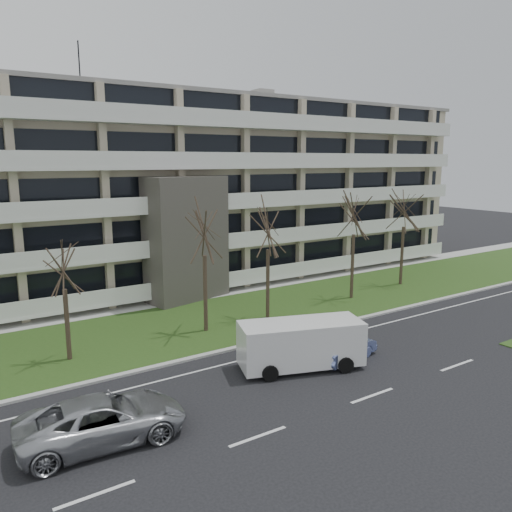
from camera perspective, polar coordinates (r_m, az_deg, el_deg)
ground at (r=23.21m, az=13.15°, el=-15.28°), size 160.00×160.00×0.00m
grass_verge at (r=32.78m, az=-3.59°, el=-7.06°), size 90.00×10.00×0.06m
curb at (r=28.77m, az=1.42°, el=-9.59°), size 90.00×0.35×0.12m
sidewalk at (r=37.46m, az=-7.78°, el=-4.82°), size 90.00×2.00×0.08m
lane_edge_line at (r=27.65m, az=3.22°, el=-10.59°), size 90.00×0.12×0.01m
apartment_building at (r=42.42m, az=-12.07°, el=7.27°), size 60.50×15.10×18.75m
silver_pickup at (r=19.89m, az=-17.07°, el=-17.46°), size 6.24×3.25×1.68m
blue_sedan at (r=26.43m, az=10.25°, el=-10.31°), size 4.11×2.18×1.29m
white_van at (r=24.98m, az=5.33°, el=-9.58°), size 6.44×4.06×2.35m
tree_2 at (r=26.51m, az=-21.24°, el=-0.53°), size 3.36×3.36×6.71m
tree_3 at (r=29.01m, az=-5.97°, el=3.56°), size 4.14×4.14×8.29m
tree_4 at (r=31.42m, az=1.39°, el=3.89°), size 4.05×4.05×8.09m
tree_5 at (r=36.76m, az=11.19°, el=5.31°), size 4.29×4.29×8.58m
tree_6 at (r=41.92m, az=16.64°, el=5.76°), size 4.30×4.30×8.61m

